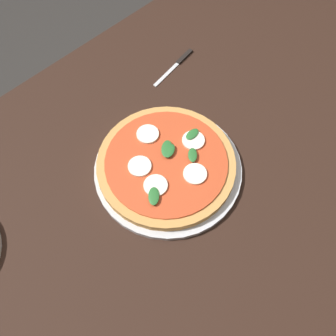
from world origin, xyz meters
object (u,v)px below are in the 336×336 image
at_px(knife, 178,63).
at_px(dining_table, 203,181).
at_px(serving_tray, 168,169).
at_px(pizza, 166,163).

bearing_deg(knife, dining_table, -122.98).
distance_m(serving_tray, pizza, 0.02).
relative_size(dining_table, knife, 8.82).
bearing_deg(dining_table, pizza, 147.41).
xyz_separation_m(serving_tray, pizza, (-0.00, 0.01, 0.02)).
relative_size(dining_table, serving_tray, 4.29).
xyz_separation_m(dining_table, pizza, (-0.08, 0.05, 0.12)).
relative_size(serving_tray, pizza, 1.07).
distance_m(dining_table, knife, 0.32).
bearing_deg(serving_tray, dining_table, -29.71).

